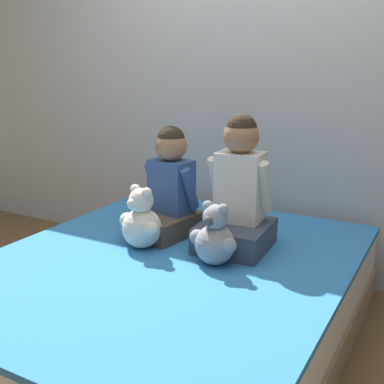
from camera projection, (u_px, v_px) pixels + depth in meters
The scene contains 7 objects.
ground_plane at pixel (169, 337), 2.46m from camera, with size 14.00×14.00×0.00m, color brown.
wall_behind_bed at pixel (258, 80), 3.06m from camera, with size 8.00×0.06×2.50m.
bed at pixel (169, 299), 2.40m from camera, with size 1.68×2.01×0.44m.
child_on_left at pixel (169, 189), 2.64m from camera, with size 0.35×0.41×0.60m.
child_on_right at pixel (238, 195), 2.44m from camera, with size 0.37×0.40×0.68m.
teddy_bear_held_by_left_child at pixel (141, 222), 2.45m from camera, with size 0.27×0.21×0.33m.
teddy_bear_held_by_right_child at pixel (215, 238), 2.25m from camera, with size 0.25×0.19×0.30m.
Camera 1 is at (1.16, -1.85, 1.36)m, focal length 45.00 mm.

